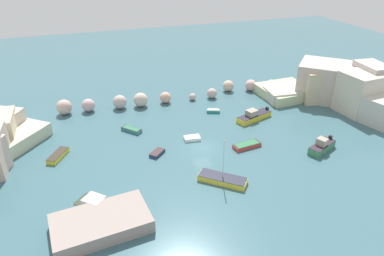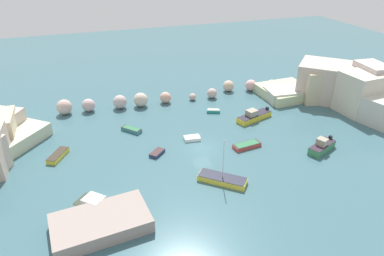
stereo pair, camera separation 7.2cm
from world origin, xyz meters
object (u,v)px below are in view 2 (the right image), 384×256
at_px(moored_boat_4, 58,155).
at_px(moored_boat_7, 192,138).
at_px(moored_boat_6, 322,146).
at_px(moored_boat_8, 99,207).
at_px(stone_dock, 101,223).
at_px(moored_boat_2, 132,130).
at_px(moored_boat_9, 157,153).
at_px(moored_boat_5, 247,145).
at_px(moored_boat_1, 222,179).
at_px(moored_boat_0, 213,111).
at_px(moored_boat_3, 254,116).

distance_m(moored_boat_4, moored_boat_7, 18.86).
relative_size(moored_boat_6, moored_boat_8, 0.89).
bearing_deg(moored_boat_7, moored_boat_8, -136.27).
bearing_deg(moored_boat_7, stone_dock, -130.08).
height_order(moored_boat_2, moored_boat_6, moored_boat_6).
height_order(moored_boat_6, moored_boat_9, moored_boat_6).
distance_m(moored_boat_5, moored_boat_9, 12.79).
height_order(moored_boat_4, moored_boat_7, moored_boat_4).
bearing_deg(moored_boat_6, moored_boat_1, -17.21).
relative_size(moored_boat_1, moored_boat_7, 2.42).
bearing_deg(moored_boat_1, moored_boat_7, -48.65).
distance_m(moored_boat_0, moored_boat_4, 26.14).
distance_m(moored_boat_2, moored_boat_5, 17.84).
height_order(moored_boat_0, moored_boat_5, moored_boat_5).
xyz_separation_m(moored_boat_3, moored_boat_6, (4.39, -11.83, 0.06)).
bearing_deg(moored_boat_3, moored_boat_4, -15.09).
bearing_deg(moored_boat_9, moored_boat_7, 157.90).
bearing_deg(moored_boat_0, moored_boat_3, -20.66).
distance_m(moored_boat_0, moored_boat_1, 19.71).
bearing_deg(stone_dock, moored_boat_2, 71.43).
bearing_deg(moored_boat_2, moored_boat_3, -138.12).
height_order(moored_boat_5, moored_boat_8, moored_boat_8).
xyz_separation_m(moored_boat_5, moored_boat_8, (-21.29, -6.80, 0.26)).
xyz_separation_m(moored_boat_5, moored_boat_7, (-6.71, 4.57, -0.06)).
bearing_deg(moored_boat_8, moored_boat_0, -93.48).
bearing_deg(moored_boat_3, moored_boat_6, 92.12).
bearing_deg(moored_boat_1, moored_boat_3, -89.31).
distance_m(stone_dock, moored_boat_8, 2.84).
relative_size(moored_boat_2, moored_boat_8, 0.57).
height_order(moored_boat_4, moored_boat_8, moored_boat_8).
xyz_separation_m(moored_boat_0, moored_boat_5, (0.17, -12.27, 0.04)).
relative_size(moored_boat_0, moored_boat_1, 0.42).
height_order(moored_boat_0, moored_boat_7, moored_boat_0).
height_order(moored_boat_5, moored_boat_6, moored_boat_6).
height_order(moored_boat_0, moored_boat_4, moored_boat_4).
distance_m(moored_boat_0, moored_boat_7, 10.10).
relative_size(moored_boat_0, moored_boat_3, 0.37).
relative_size(moored_boat_0, moored_boat_6, 0.49).
distance_m(moored_boat_1, moored_boat_5, 9.15).
height_order(moored_boat_2, moored_boat_9, moored_boat_2).
bearing_deg(moored_boat_7, moored_boat_1, -83.44).
bearing_deg(moored_boat_1, stone_dock, 53.00).
distance_m(moored_boat_6, moored_boat_8, 30.87).
height_order(moored_boat_7, moored_boat_9, moored_boat_7).
bearing_deg(moored_boat_7, moored_boat_6, -22.83).
xyz_separation_m(moored_boat_2, moored_boat_3, (19.82, -2.49, 0.33)).
bearing_deg(moored_boat_2, moored_boat_4, 70.12).
bearing_deg(moored_boat_5, stone_dock, -162.49).
relative_size(moored_boat_0, moored_boat_5, 0.59).
relative_size(moored_boat_6, moored_boat_9, 2.01).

